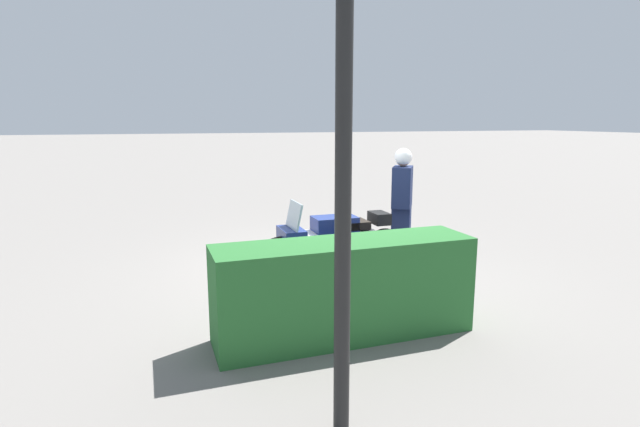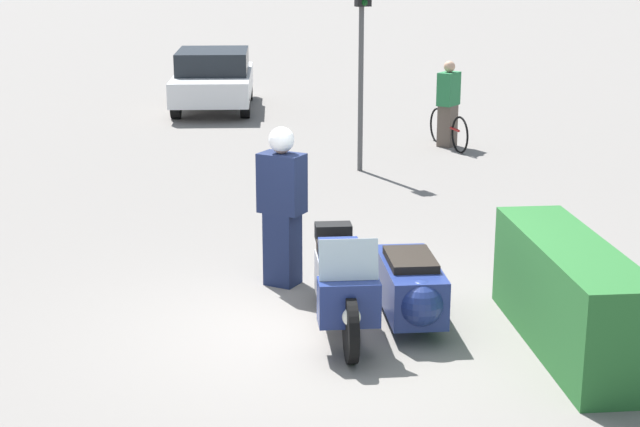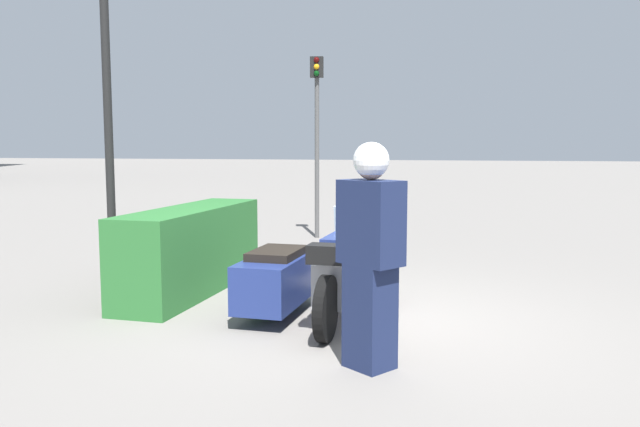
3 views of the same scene
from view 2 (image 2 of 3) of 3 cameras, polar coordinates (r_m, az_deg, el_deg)
The scene contains 8 objects.
ground_plane at distance 10.32m, azimuth 0.16°, elevation -6.61°, with size 160.00×160.00×0.00m, color slate.
police_motorcycle at distance 10.15m, azimuth 3.38°, elevation -4.22°, with size 2.36×1.33×1.15m.
officer_rider at distance 11.30m, azimuth -2.22°, elevation 0.64°, with size 0.54×0.60×1.88m.
hedge_bush_curbside at distance 9.94m, azimuth 14.28°, elevation -4.67°, with size 2.84×0.72×1.07m, color #28662D.
traffic_light_far at distance 17.01m, azimuth 2.45°, elevation 9.58°, with size 0.23×0.29×3.26m.
parked_car_background at distance 24.03m, azimuth -6.22°, elevation 7.85°, with size 4.37×2.03×1.42m.
pedestrian_bystander at distance 19.52m, azimuth 7.47°, elevation 6.34°, with size 0.55×0.53×1.69m.
bicycle_parked at distance 19.51m, azimuth 7.48°, elevation 4.85°, with size 1.74×0.40×0.77m.
Camera 2 is at (9.52, -0.95, 3.86)m, focal length 55.00 mm.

